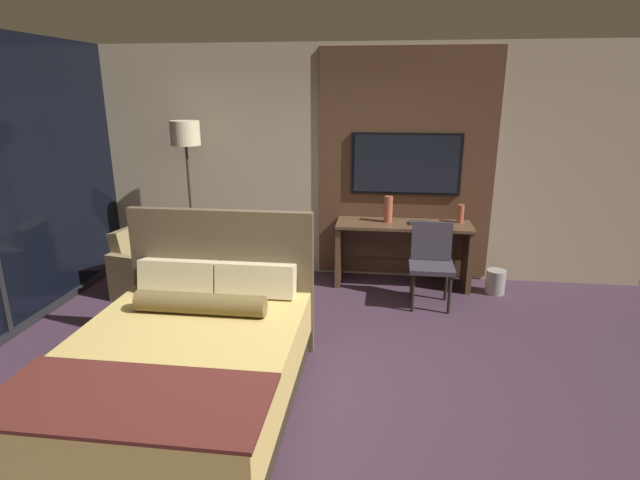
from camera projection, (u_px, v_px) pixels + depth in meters
The scene contains 12 objects.
ground_plane at pixel (314, 384), 4.02m from camera, with size 16.00×16.00×0.00m, color #3D2838.
wall_back_tv_panel at pixel (351, 164), 6.07m from camera, with size 7.20×0.09×2.80m.
bed at pixel (184, 366), 3.63m from camera, with size 1.63×2.11×1.29m.
desk at pixel (403, 243), 5.97m from camera, with size 1.58×0.53×0.77m.
tv at pixel (406, 164), 5.91m from camera, with size 1.30×0.04×0.73m.
desk_chair at pixel (431, 257), 5.41m from camera, with size 0.48×0.48×0.90m.
armchair_by_window at pixel (157, 271), 5.76m from camera, with size 0.92×0.94×0.78m.
floor_lamp at pixel (186, 147), 5.81m from camera, with size 0.34×0.34×1.93m.
vase_tall at pixel (388, 209), 5.87m from camera, with size 0.10×0.10×0.31m.
vase_short at pixel (461, 214), 5.87m from camera, with size 0.08×0.08×0.21m.
book at pixel (419, 223), 5.82m from camera, with size 0.22×0.15×0.03m.
waste_bin at pixel (495, 282), 5.77m from camera, with size 0.22×0.22×0.28m.
Camera 1 is at (0.49, -3.48, 2.27)m, focal length 28.00 mm.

